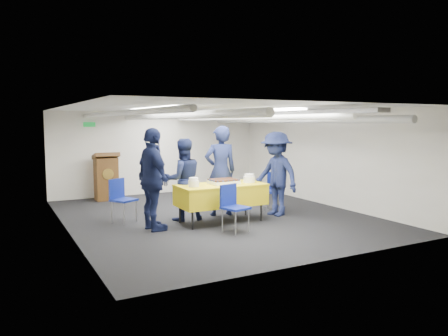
{
  "coord_description": "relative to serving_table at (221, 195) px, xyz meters",
  "views": [
    {
      "loc": [
        -4.15,
        -8.27,
        2.01
      ],
      "look_at": [
        0.13,
        -0.2,
        1.05
      ],
      "focal_mm": 35.0,
      "sensor_mm": 36.0,
      "label": 1
    }
  ],
  "objects": [
    {
      "name": "serving_table",
      "position": [
        0.0,
        0.0,
        0.0
      ],
      "size": [
        1.77,
        0.86,
        0.77
      ],
      "color": "black",
      "rests_on": "ground"
    },
    {
      "name": "sailor_a",
      "position": [
        0.3,
        0.59,
        0.41
      ],
      "size": [
        0.77,
        0.57,
        1.93
      ],
      "primitive_type": "imported",
      "rotation": [
        0.0,
        0.0,
        2.99
      ],
      "color": "#0E1432",
      "rests_on": "ground"
    },
    {
      "name": "chair_left",
      "position": [
        -1.78,
        0.98,
        -0.03
      ],
      "size": [
        0.57,
        0.57,
        0.87
      ],
      "color": "gray",
      "rests_on": "ground"
    },
    {
      "name": "plate_stack_right",
      "position": [
        0.63,
        -0.05,
        0.29
      ],
      "size": [
        0.24,
        0.24,
        0.18
      ],
      "color": "white",
      "rests_on": "serving_table"
    },
    {
      "name": "sheet_cake",
      "position": [
        0.08,
        0.04,
        0.26
      ],
      "size": [
        0.57,
        0.44,
        0.1
      ],
      "color": "white",
      "rests_on": "serving_table"
    },
    {
      "name": "plate_stack_left",
      "position": [
        -0.62,
        -0.05,
        0.29
      ],
      "size": [
        0.21,
        0.21,
        0.18
      ],
      "color": "white",
      "rests_on": "serving_table"
    },
    {
      "name": "room_shell",
      "position": [
        0.23,
        0.98,
        1.25
      ],
      "size": [
        6.0,
        7.0,
        2.3
      ],
      "color": "silver",
      "rests_on": "ground"
    },
    {
      "name": "chair_right",
      "position": [
        1.6,
        0.44,
        -0.03
      ],
      "size": [
        0.59,
        0.59,
        0.87
      ],
      "color": "gray",
      "rests_on": "ground"
    },
    {
      "name": "chair_near",
      "position": [
        -0.17,
        -0.78,
        -0.03
      ],
      "size": [
        0.52,
        0.52,
        0.87
      ],
      "color": "gray",
      "rests_on": "ground"
    },
    {
      "name": "ground",
      "position": [
        0.14,
        0.57,
        -0.56
      ],
      "size": [
        7.0,
        7.0,
        0.0
      ],
      "primitive_type": "plane",
      "color": "black",
      "rests_on": "ground"
    },
    {
      "name": "sailor_b",
      "position": [
        -0.61,
        0.52,
        0.28
      ],
      "size": [
        0.88,
        0.72,
        1.68
      ],
      "primitive_type": "imported",
      "rotation": [
        0.0,
        0.0,
        3.04
      ],
      "color": "#0E1432",
      "rests_on": "ground"
    },
    {
      "name": "podium",
      "position": [
        -1.46,
        3.62,
        0.05
      ],
      "size": [
        0.62,
        0.53,
        1.25
      ],
      "color": "brown",
      "rests_on": "ground"
    },
    {
      "name": "sailor_c",
      "position": [
        -1.43,
        -0.02,
        0.4
      ],
      "size": [
        0.57,
        1.16,
        1.91
      ],
      "primitive_type": "imported",
      "rotation": [
        0.0,
        0.0,
        1.67
      ],
      "color": "#0E1432",
      "rests_on": "ground"
    },
    {
      "name": "sailor_d",
      "position": [
        1.34,
        0.01,
        0.35
      ],
      "size": [
        0.88,
        1.27,
        1.81
      ],
      "primitive_type": "imported",
      "rotation": [
        0.0,
        0.0,
        -1.38
      ],
      "color": "#0E1432",
      "rests_on": "ground"
    }
  ]
}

